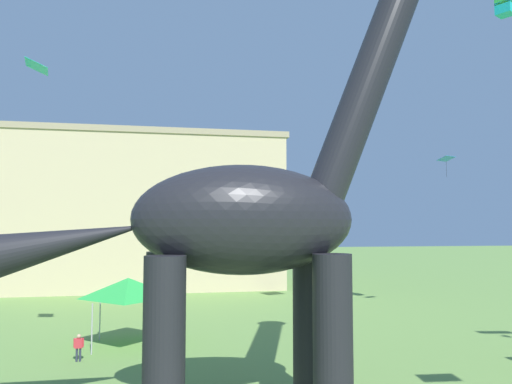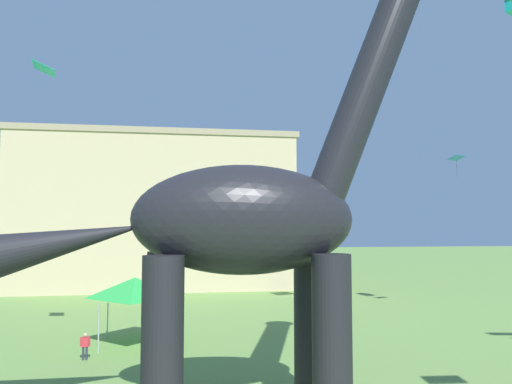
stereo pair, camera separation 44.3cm
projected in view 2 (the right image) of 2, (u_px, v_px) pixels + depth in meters
dinosaur_sculpture at (242, 220)px, 13.75m from camera, size 14.52×3.08×15.18m
person_near_flyer at (85, 344)px, 19.60m from camera, size 0.40×0.18×1.06m
festival_canopy_tent at (135, 287)px, 22.34m from camera, size 3.15×3.15×3.00m
kite_mid_left at (312, 209)px, 34.12m from camera, size 1.93×1.62×0.59m
kite_drifting at (44, 69)px, 20.43m from camera, size 1.09×1.37×0.36m
kite_high_right at (456, 158)px, 29.51m from camera, size 1.19×1.05×1.25m
background_building_block at (157, 211)px, 44.86m from camera, size 24.09×10.89×13.46m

